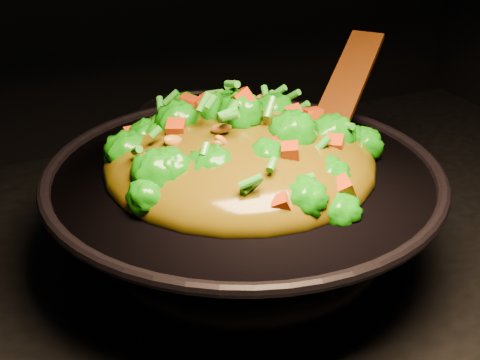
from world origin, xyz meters
name	(u,v)px	position (x,y,z in m)	size (l,w,h in m)	color
wok	(243,219)	(-0.07, 0.02, 0.97)	(0.47, 0.47, 0.13)	black
stir_fry	(240,124)	(-0.07, 0.04, 1.09)	(0.33, 0.33, 0.11)	#147D08
spatula	(338,105)	(0.08, 0.06, 1.08)	(0.31, 0.05, 0.01)	#321707
back_pot	(203,144)	(-0.03, 0.28, 0.96)	(0.20, 0.20, 0.11)	black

